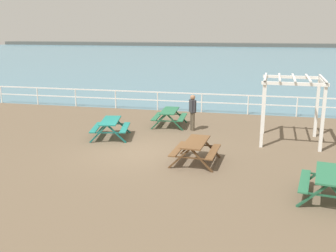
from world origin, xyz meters
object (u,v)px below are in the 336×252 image
(visitor, at_px, (193,110))
(lattice_pergola, at_px, (292,94))
(picnic_table_mid_centre, at_px, (110,124))
(picnic_table_near_left, at_px, (196,147))
(picnic_table_near_right, at_px, (329,180))
(picnic_table_far_left, at_px, (170,114))

(visitor, xyz_separation_m, lattice_pergola, (4.24, -0.94, 1.05))
(picnic_table_mid_centre, relative_size, lattice_pergola, 0.77)
(picnic_table_near_left, height_order, lattice_pergola, lattice_pergola)
(visitor, bearing_deg, picnic_table_near_right, 94.05)
(picnic_table_near_right, relative_size, lattice_pergola, 0.75)
(picnic_table_near_left, xyz_separation_m, visitor, (-0.85, 4.42, 0.36))
(visitor, height_order, lattice_pergola, lattice_pergola)
(picnic_table_near_left, bearing_deg, picnic_table_far_left, 25.64)
(visitor, bearing_deg, picnic_table_near_left, 68.62)
(picnic_table_near_left, relative_size, picnic_table_near_right, 0.94)
(picnic_table_mid_centre, height_order, visitor, visitor)
(picnic_table_near_right, height_order, lattice_pergola, lattice_pergola)
(picnic_table_far_left, bearing_deg, picnic_table_near_left, -161.09)
(visitor, distance_m, lattice_pergola, 4.46)
(picnic_table_near_right, xyz_separation_m, lattice_pergola, (-0.63, 5.68, 1.41))
(picnic_table_near_right, xyz_separation_m, visitor, (-4.87, 6.63, 0.36))
(picnic_table_mid_centre, xyz_separation_m, lattice_pergola, (7.46, 1.09, 1.41))
(lattice_pergola, bearing_deg, visitor, 169.53)
(picnic_table_near_left, distance_m, picnic_table_mid_centre, 4.72)
(visitor, bearing_deg, picnic_table_far_left, -58.12)
(picnic_table_far_left, xyz_separation_m, lattice_pergola, (5.45, -1.53, 1.41))
(picnic_table_near_left, xyz_separation_m, lattice_pergola, (3.39, 3.47, 1.41))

